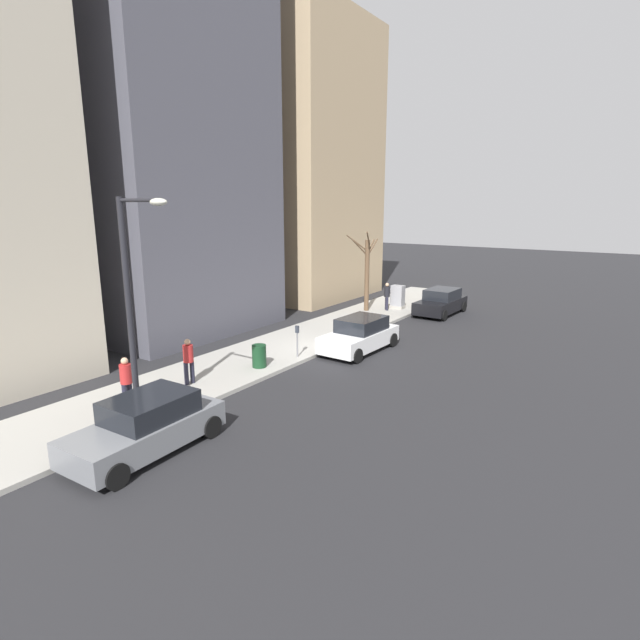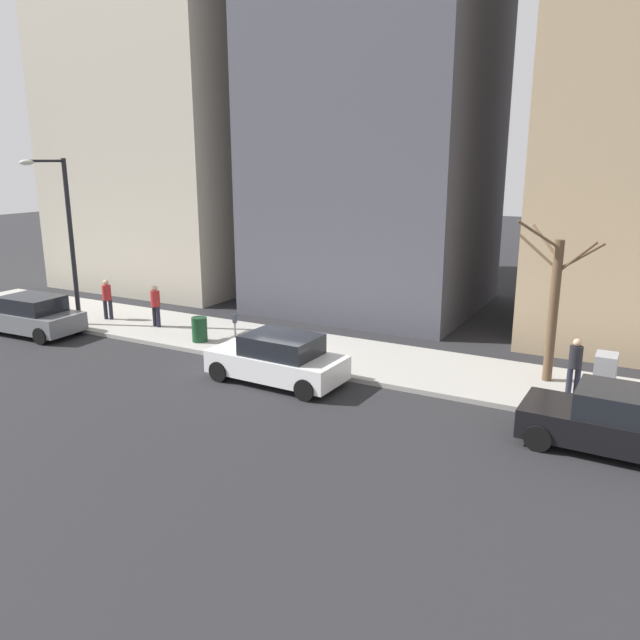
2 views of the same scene
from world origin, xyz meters
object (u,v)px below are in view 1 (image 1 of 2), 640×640
streetlamp (134,294)px  bare_tree (367,272)px  parked_car_black (441,302)px  parking_meter (297,338)px  parked_car_grey (147,426)px  office_tower_left (294,164)px  parked_car_white (360,335)px  utility_box (398,297)px  pedestrian_far_corner (126,380)px  pedestrian_midblock (188,359)px  pedestrian_near_meter (387,295)px  trash_bin (259,356)px  office_block_center (145,24)px

streetlamp → bare_tree: bearing=-82.5°
parked_car_black → parking_meter: (1.73, 12.09, 0.24)m
parked_car_grey → office_tower_left: office_tower_left is taller
parked_car_white → streetlamp: size_ratio=0.66×
utility_box → office_tower_left: size_ratio=0.08×
parked_car_black → pedestrian_far_corner: size_ratio=2.56×
bare_tree → pedestrian_midblock: size_ratio=2.90×
pedestrian_near_meter → pedestrian_midblock: (0.09, 15.53, 0.00)m
utility_box → pedestrian_near_meter: bearing=66.4°
parked_car_white → streetlamp: (1.34, 10.47, 3.28)m
parking_meter → pedestrian_near_meter: bearing=-83.6°
parked_car_black → pedestrian_near_meter: size_ratio=2.56×
parked_car_grey → office_tower_left: 25.77m
parked_car_grey → parking_meter: size_ratio=3.16×
pedestrian_midblock → parking_meter: bearing=-3.8°
streetlamp → pedestrian_midblock: 4.46m
streetlamp → trash_bin: (0.62, -5.87, -3.42)m
parked_car_grey → pedestrian_midblock: bearing=-56.9°
pedestrian_far_corner → bare_tree: bearing=-12.9°
office_tower_left → parked_car_black: bearing=175.6°
parked_car_white → office_tower_left: 17.44m
utility_box → office_block_center: 19.63m
office_block_center → trash_bin: bearing=162.2°
parked_car_grey → pedestrian_midblock: size_ratio=2.57×
bare_tree → office_block_center: office_block_center is taller
bare_tree → office_block_center: size_ratio=0.16×
pedestrian_midblock → office_block_center: size_ratio=0.06×
parked_car_black → office_block_center: (11.41, 11.05, 14.14)m
office_block_center → utility_box: bearing=-130.0°
bare_tree → office_tower_left: 10.55m
parked_car_grey → office_tower_left: bearing=-64.6°
pedestrian_near_meter → office_block_center: (8.48, 9.72, 13.79)m
bare_tree → office_tower_left: bearing=-21.9°
pedestrian_far_corner → parked_car_grey: bearing=-132.0°
pedestrian_far_corner → office_block_center: bearing=29.2°
parked_car_grey → streetlamp: 3.62m
parked_car_black → trash_bin: bearing=82.7°
pedestrian_midblock → pedestrian_far_corner: bearing=-167.4°
bare_tree → office_block_center: (7.52, 8.88, 12.37)m
streetlamp → pedestrian_near_meter: bearing=-85.8°
parked_car_white → parked_car_grey: same height
office_tower_left → office_block_center: bearing=90.3°
parked_car_black → parked_car_white: (0.22, 9.42, 0.00)m
parked_car_black → pedestrian_far_corner: (2.96, 19.44, 0.35)m
office_tower_left → parked_car_grey: bearing=117.4°
parking_meter → utility_box: utility_box is taller
parking_meter → pedestrian_midblock: pedestrian_midblock is taller
pedestrian_midblock → streetlamp: bearing=-143.1°
parked_car_white → office_tower_left: office_tower_left is taller
parked_car_white → pedestrian_midblock: (2.79, 7.43, 0.35)m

